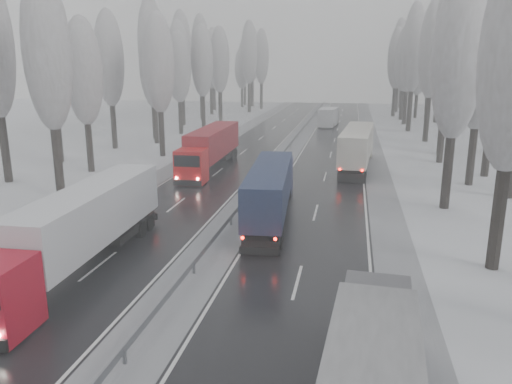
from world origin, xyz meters
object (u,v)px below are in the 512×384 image
(truck_blue_box, at_px, (271,187))
(truck_red_white, at_px, (82,225))
(box_truck_distant, at_px, (329,117))
(truck_red_red, at_px, (211,146))
(truck_cream_box, at_px, (358,145))

(truck_blue_box, xyz_separation_m, truck_red_white, (-8.11, -10.48, 0.13))
(truck_blue_box, distance_m, box_truck_distant, 54.28)
(truck_blue_box, bearing_deg, truck_red_red, 115.12)
(truck_blue_box, bearing_deg, truck_cream_box, 68.10)
(truck_red_white, bearing_deg, box_truck_distant, 80.32)
(truck_cream_box, height_order, box_truck_distant, truck_cream_box)
(truck_cream_box, relative_size, box_truck_distant, 1.91)
(truck_blue_box, relative_size, truck_red_white, 0.95)
(truck_red_white, relative_size, truck_red_red, 1.00)
(truck_blue_box, relative_size, truck_cream_box, 0.92)
(truck_red_white, bearing_deg, truck_cream_box, 62.84)
(truck_blue_box, xyz_separation_m, truck_red_red, (-8.59, 15.23, 0.14))
(box_truck_distant, bearing_deg, truck_red_red, -98.58)
(truck_red_white, bearing_deg, truck_blue_box, 50.83)
(truck_cream_box, relative_size, truck_red_white, 1.03)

